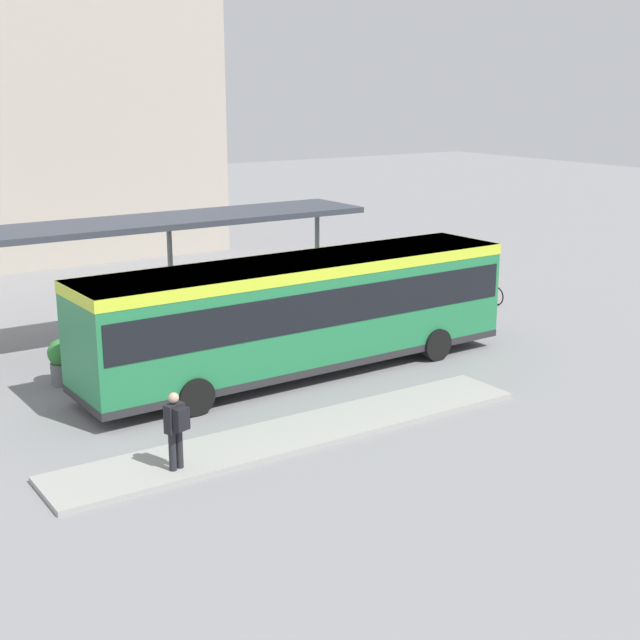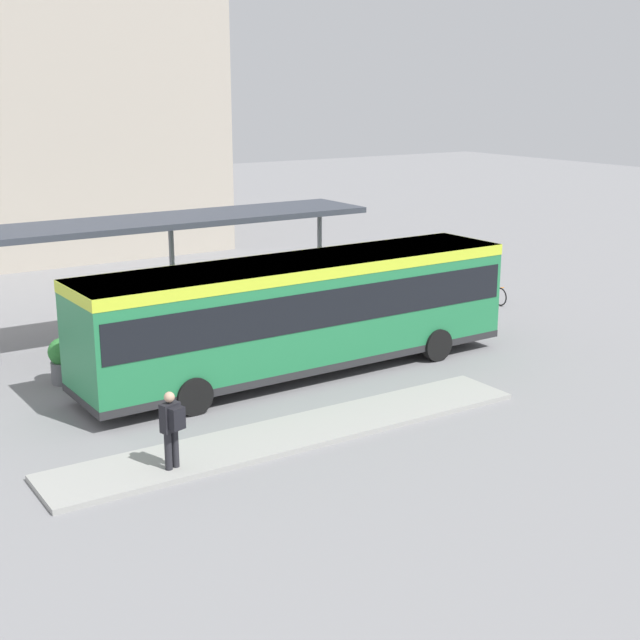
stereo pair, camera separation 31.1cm
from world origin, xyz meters
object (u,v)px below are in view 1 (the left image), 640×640
city_bus (301,308)px  bicycle_orange (488,293)px  bicycle_red (460,285)px  bicycle_blue (475,289)px  potted_planter_near_shelter (62,360)px  pedestrian_waiting (176,426)px

city_bus → bicycle_orange: (9.96, 3.11, -1.50)m
city_bus → bicycle_red: city_bus is taller
city_bus → bicycle_orange: city_bus is taller
bicycle_blue → city_bus: bearing=-61.9°
bicycle_red → city_bus: bearing=109.6°
bicycle_blue → potted_planter_near_shelter: (-15.71, -1.16, 0.31)m
bicycle_red → potted_planter_near_shelter: 15.77m
bicycle_orange → potted_planter_near_shelter: 15.65m
bicycle_orange → bicycle_red: bicycle_red is taller
bicycle_blue → potted_planter_near_shelter: bearing=-78.8°
pedestrian_waiting → potted_planter_near_shelter: (-0.10, 6.84, -0.41)m
potted_planter_near_shelter → pedestrian_waiting: bearing=-89.2°
bicycle_red → potted_planter_near_shelter: (-15.65, -1.93, 0.27)m
pedestrian_waiting → potted_planter_near_shelter: size_ratio=1.33×
city_bus → bicycle_red: size_ratio=7.07×
bicycle_orange → potted_planter_near_shelter: size_ratio=1.26×
pedestrian_waiting → bicycle_blue: pedestrian_waiting is taller
pedestrian_waiting → potted_planter_near_shelter: pedestrian_waiting is taller
city_bus → bicycle_red: (9.97, 4.64, -1.45)m
city_bus → bicycle_blue: city_bus is taller
city_bus → bicycle_blue: (10.03, 3.87, -1.50)m
city_bus → bicycle_red: bearing=23.7°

